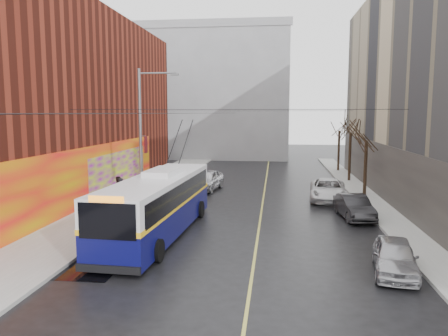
# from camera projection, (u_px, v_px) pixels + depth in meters

# --- Properties ---
(ground) EXTENTS (140.00, 140.00, 0.00)m
(ground) POSITION_uv_depth(u_px,v_px,m) (217.00, 265.00, 17.99)
(ground) COLOR black
(ground) RESTS_ON ground
(sidewalk_left) EXTENTS (4.00, 60.00, 0.15)m
(sidewalk_left) POSITION_uv_depth(u_px,v_px,m) (127.00, 201.00, 30.74)
(sidewalk_left) COLOR gray
(sidewalk_left) RESTS_ON ground
(sidewalk_right) EXTENTS (2.00, 60.00, 0.15)m
(sidewalk_right) POSITION_uv_depth(u_px,v_px,m) (376.00, 207.00, 28.76)
(sidewalk_right) COLOR gray
(sidewalk_right) RESTS_ON ground
(lane_line) EXTENTS (0.12, 50.00, 0.01)m
(lane_line) POSITION_uv_depth(u_px,v_px,m) (263.00, 199.00, 31.61)
(lane_line) COLOR #BFB74C
(lane_line) RESTS_ON ground
(building_left) EXTENTS (12.11, 36.00, 14.00)m
(building_left) POSITION_uv_depth(u_px,v_px,m) (31.00, 103.00, 32.76)
(building_left) COLOR #601E13
(building_left) RESTS_ON ground
(building_far) EXTENTS (20.50, 12.10, 18.00)m
(building_far) POSITION_uv_depth(u_px,v_px,m) (217.00, 93.00, 61.88)
(building_far) COLOR gray
(building_far) RESTS_ON ground
(streetlight_pole) EXTENTS (2.65, 0.60, 9.00)m
(streetlight_pole) POSITION_uv_depth(u_px,v_px,m) (143.00, 134.00, 27.95)
(streetlight_pole) COLOR slate
(streetlight_pole) RESTS_ON ground
(catenary_wires) EXTENTS (18.00, 60.00, 0.22)m
(catenary_wires) POSITION_uv_depth(u_px,v_px,m) (209.00, 112.00, 32.05)
(catenary_wires) COLOR black
(tree_near) EXTENTS (3.20, 3.20, 6.40)m
(tree_near) POSITION_uv_depth(u_px,v_px,m) (367.00, 130.00, 32.08)
(tree_near) COLOR black
(tree_near) RESTS_ON ground
(tree_mid) EXTENTS (3.20, 3.20, 6.68)m
(tree_mid) POSITION_uv_depth(u_px,v_px,m) (351.00, 124.00, 38.94)
(tree_mid) COLOR black
(tree_mid) RESTS_ON ground
(tree_far) EXTENTS (3.20, 3.20, 6.57)m
(tree_far) POSITION_uv_depth(u_px,v_px,m) (340.00, 123.00, 45.85)
(tree_far) COLOR black
(tree_far) RESTS_ON ground
(puddle) EXTENTS (2.27, 2.90, 0.01)m
(puddle) POSITION_uv_depth(u_px,v_px,m) (92.00, 268.00, 17.60)
(puddle) COLOR black
(puddle) RESTS_ON ground
(pigeons_flying) EXTENTS (2.47, 1.23, 1.49)m
(pigeons_flying) POSITION_uv_depth(u_px,v_px,m) (194.00, 94.00, 27.52)
(pigeons_flying) COLOR slate
(trolleybus) EXTENTS (3.35, 12.37, 5.80)m
(trolleybus) POSITION_uv_depth(u_px,v_px,m) (158.00, 204.00, 22.22)
(trolleybus) COLOR #090943
(trolleybus) RESTS_ON ground
(parked_car_a) EXTENTS (2.27, 4.20, 1.36)m
(parked_car_a) POSITION_uv_depth(u_px,v_px,m) (395.00, 256.00, 16.94)
(parked_car_a) COLOR #A6A6AA
(parked_car_a) RESTS_ON ground
(parked_car_b) EXTENTS (1.99, 4.39, 1.40)m
(parked_car_b) POSITION_uv_depth(u_px,v_px,m) (354.00, 207.00, 25.79)
(parked_car_b) COLOR #242326
(parked_car_b) RESTS_ON ground
(parked_car_c) EXTENTS (2.94, 5.63, 1.51)m
(parked_car_c) POSITION_uv_depth(u_px,v_px,m) (328.00, 190.00, 31.15)
(parked_car_c) COLOR silver
(parked_car_c) RESTS_ON ground
(following_car) EXTENTS (2.66, 5.09, 1.65)m
(following_car) POSITION_uv_depth(u_px,v_px,m) (206.00, 180.00, 35.34)
(following_car) COLOR silver
(following_car) RESTS_ON ground
(pedestrian_a) EXTENTS (0.52, 0.72, 1.84)m
(pedestrian_a) POSITION_uv_depth(u_px,v_px,m) (122.00, 192.00, 28.59)
(pedestrian_a) COLOR black
(pedestrian_a) RESTS_ON sidewalk_left
(pedestrian_b) EXTENTS (1.12, 1.10, 1.82)m
(pedestrian_b) POSITION_uv_depth(u_px,v_px,m) (119.00, 190.00, 29.48)
(pedestrian_b) COLOR black
(pedestrian_b) RESTS_ON sidewalk_left
(pedestrian_c) EXTENTS (1.35, 1.27, 1.84)m
(pedestrian_c) POSITION_uv_depth(u_px,v_px,m) (147.00, 187.00, 30.34)
(pedestrian_c) COLOR black
(pedestrian_c) RESTS_ON sidewalk_left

